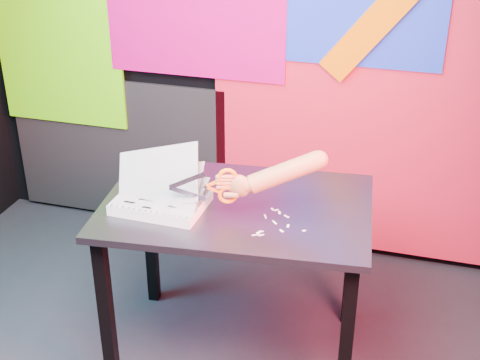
% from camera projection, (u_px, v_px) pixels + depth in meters
% --- Properties ---
extents(room, '(3.01, 3.01, 2.71)m').
position_uv_depth(room, '(109.00, 102.00, 2.01)').
color(room, black).
rests_on(room, ground).
extents(backdrop, '(2.88, 0.05, 2.08)m').
position_uv_depth(backdrop, '(254.00, 80.00, 3.42)').
color(backdrop, red).
rests_on(backdrop, ground).
extents(work_table, '(1.14, 0.82, 0.75)m').
position_uv_depth(work_table, '(237.00, 226.00, 2.73)').
color(work_table, black).
rests_on(work_table, ground).
extents(printout_stack, '(0.39, 0.27, 0.27)m').
position_uv_depth(printout_stack, '(161.00, 201.00, 2.65)').
color(printout_stack, white).
rests_on(printout_stack, work_table).
extents(scissors, '(0.25, 0.09, 0.15)m').
position_uv_depth(scissors, '(223.00, 186.00, 2.54)').
color(scissors, '#ADAECB').
rests_on(scissors, printout_stack).
extents(hand_forearm, '(0.40, 0.17, 0.19)m').
position_uv_depth(hand_forearm, '(277.00, 174.00, 2.53)').
color(hand_forearm, '#B5683E').
rests_on(hand_forearm, work_table).
extents(paper_clippings, '(0.19, 0.22, 0.00)m').
position_uv_depth(paper_clippings, '(275.00, 223.00, 2.55)').
color(paper_clippings, white).
rests_on(paper_clippings, work_table).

